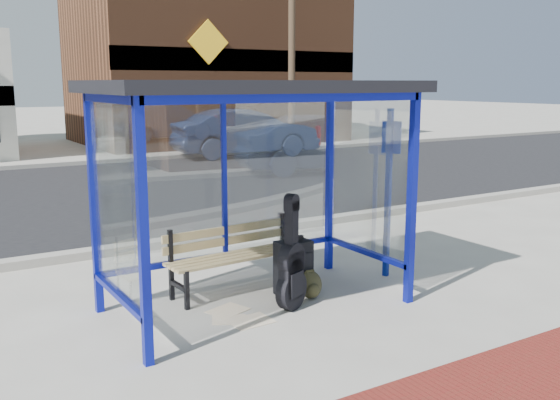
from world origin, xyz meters
TOP-DOWN VIEW (x-y plane):
  - ground at (0.00, 0.00)m, footprint 120.00×120.00m
  - curb_near at (0.00, 2.90)m, footprint 60.00×0.25m
  - street_asphalt at (0.00, 8.00)m, footprint 60.00×10.00m
  - curb_far at (0.00, 13.10)m, footprint 60.00×0.25m
  - far_sidewalk at (0.00, 15.00)m, footprint 60.00×4.00m
  - bus_shelter at (0.00, 0.07)m, footprint 3.30×1.80m
  - storefront_brown at (8.00, 18.49)m, footprint 10.00×7.08m
  - tree_right at (12.50, 22.00)m, footprint 3.60×3.60m
  - utility_pole_east at (9.00, 13.40)m, footprint 1.60×0.24m
  - bench at (0.06, 0.61)m, footprint 1.73×0.52m
  - guitar_bag at (0.28, -0.26)m, footprint 0.45×0.29m
  - suitcase at (0.55, 0.12)m, footprint 0.40×0.26m
  - backpack at (0.65, -0.08)m, footprint 0.30×0.29m
  - sign_post at (1.94, 0.12)m, footprint 0.12×0.25m
  - newspaper_a at (-0.27, -0.34)m, footprint 0.44×0.35m
  - newspaper_b at (-0.44, -0.19)m, footprint 0.44×0.40m
  - newspaper_c at (-0.33, 0.05)m, footprint 0.48×0.43m
  - parked_car at (6.62, 12.47)m, footprint 4.86×2.14m
  - fire_hydrant at (10.44, 13.78)m, footprint 0.36×0.24m

SIDE VIEW (x-z plane):
  - ground at x=0.00m, z-range 0.00..0.00m
  - street_asphalt at x=0.00m, z-range 0.00..0.00m
  - newspaper_b at x=-0.44m, z-range 0.00..0.01m
  - newspaper_c at x=-0.33m, z-range 0.00..0.01m
  - newspaper_a at x=-0.27m, z-range 0.00..0.01m
  - far_sidewalk at x=0.00m, z-range 0.00..0.01m
  - curb_near at x=0.00m, z-range 0.00..0.12m
  - curb_far at x=0.00m, z-range 0.00..0.12m
  - backpack at x=0.65m, z-range -0.01..0.31m
  - suitcase at x=0.55m, z-range -0.03..0.66m
  - guitar_bag at x=0.28m, z-range -0.16..1.03m
  - fire_hydrant at x=10.44m, z-range 0.03..0.84m
  - bench at x=0.06m, z-range 0.05..0.86m
  - parked_car at x=6.62m, z-range 0.00..1.55m
  - sign_post at x=1.94m, z-range 0.13..2.22m
  - bus_shelter at x=0.00m, z-range 0.86..3.28m
  - storefront_brown at x=8.00m, z-range 0.00..6.40m
  - utility_pole_east at x=9.00m, z-range 0.11..8.11m
  - tree_right at x=12.50m, z-range 1.94..8.97m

